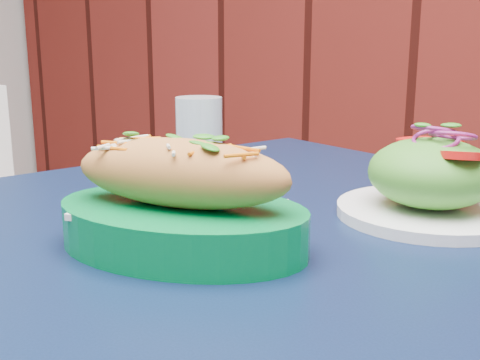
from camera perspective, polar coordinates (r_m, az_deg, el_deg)
The scene contains 4 objects.
cafe_table at distance 0.66m, azimuth 2.49°, elevation -11.61°, with size 0.99×0.99×0.75m.
banh_mi_basket at distance 0.55m, azimuth -5.58°, elevation -2.21°, with size 0.27×0.21×0.11m.
salad_plate at distance 0.68m, azimuth 17.68°, elevation -0.10°, with size 0.20×0.20×0.10m.
water_glass at distance 0.87m, azimuth -3.88°, elevation 4.29°, with size 0.07×0.07×0.11m, color silver.
Camera 1 is at (0.32, 1.02, 0.94)m, focal length 45.00 mm.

